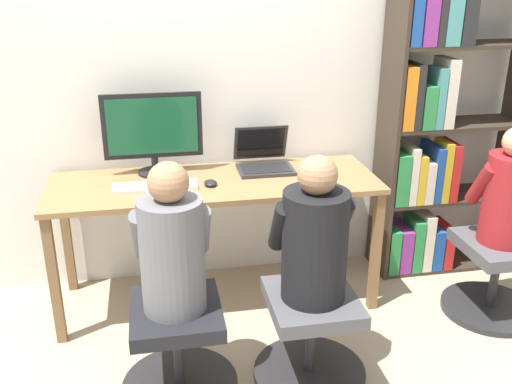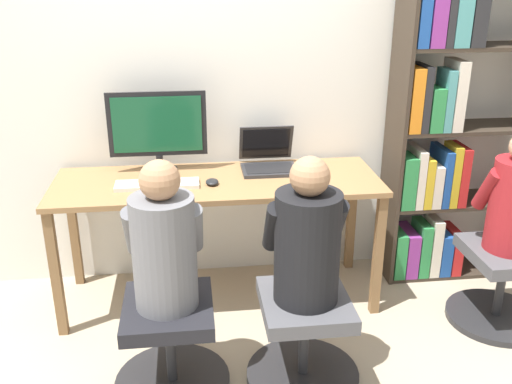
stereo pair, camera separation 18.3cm
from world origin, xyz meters
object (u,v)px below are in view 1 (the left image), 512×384
Objects in this scene: office_chair_left at (178,347)px; desktop_monitor at (153,132)px; person_at_monitor at (172,246)px; person_at_laptop at (315,238)px; person_near_shelf at (509,193)px; bookshelf at (434,137)px; keyboard at (155,187)px; office_chair_right at (311,336)px; office_chair_side at (495,276)px; laptop at (264,160)px.

desktop_monitor is at bearing 92.83° from office_chair_left.
desktop_monitor is 1.02× the size of office_chair_left.
person_at_monitor is at bearing 90.00° from office_chair_left.
person_at_laptop reaches higher than person_near_shelf.
desktop_monitor is 1.72m from bookshelf.
keyboard is (-0.01, -0.25, -0.24)m from desktop_monitor.
bookshelf is (1.03, 0.93, 0.16)m from person_at_laptop.
person_at_laptop reaches higher than office_chair_right.
desktop_monitor is 0.29× the size of bookshelf.
bookshelf is at bearing -1.73° from desktop_monitor.
office_chair_left is (0.05, -0.71, -0.54)m from keyboard.
desktop_monitor reaches higher than office_chair_side.
desktop_monitor reaches higher than office_chair_left.
person_at_monitor is at bearing 177.58° from person_at_laptop.
office_chair_right is at bearing -46.73° from keyboard.
person_at_laptop is 1.04× the size of person_near_shelf.
office_chair_left is 1.00× the size of office_chair_side.
bookshelf is at bearing 106.34° from office_chair_side.
office_chair_right is (0.63, -0.03, 0.00)m from office_chair_left.
bookshelf reaches higher than office_chair_side.
person_at_monitor is 0.64m from person_at_laptop.
person_at_laptop is (0.63, -0.02, 0.52)m from office_chair_left.
office_chair_left is at bearing -169.58° from person_near_shelf.
desktop_monitor is 2.00m from person_near_shelf.
person_at_monitor is (-0.59, -0.92, -0.06)m from laptop.
office_chair_left is 1.86m from office_chair_side.
office_chair_side is (1.83, 0.33, 0.00)m from office_chair_left.
keyboard is (-0.65, -0.22, -0.04)m from laptop.
keyboard is 0.89m from office_chair_left.
office_chair_left is at bearing -87.17° from desktop_monitor.
office_chair_right is at bearing -163.11° from person_near_shelf.
desktop_monitor is 1.22m from person_at_laptop.
bookshelf reaches higher than person_at_laptop.
person_near_shelf is (1.83, 0.34, 0.51)m from office_chair_left.
office_chair_right is at bearing -55.31° from desktop_monitor.
office_chair_side is at bearing -11.20° from keyboard.
laptop is 1.37m from person_near_shelf.
office_chair_side is at bearing 10.10° from person_at_monitor.
keyboard is at bearing -161.08° from laptop.
office_chair_left and office_chair_side have the same top height.
laptop is 0.47× the size of person_at_laptop.
person_at_laptop is at bearing -163.34° from person_near_shelf.
laptop is 0.59× the size of office_chair_side.
desktop_monitor reaches higher than keyboard.
keyboard is 2.00m from office_chair_side.
desktop_monitor is at bearing 161.71° from person_near_shelf.
bookshelf is (1.66, 0.90, 0.15)m from person_at_monitor.
person_at_monitor is 1.93m from office_chair_side.
office_chair_side is at bearing 16.67° from office_chair_right.
desktop_monitor is 1.74× the size of laptop.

